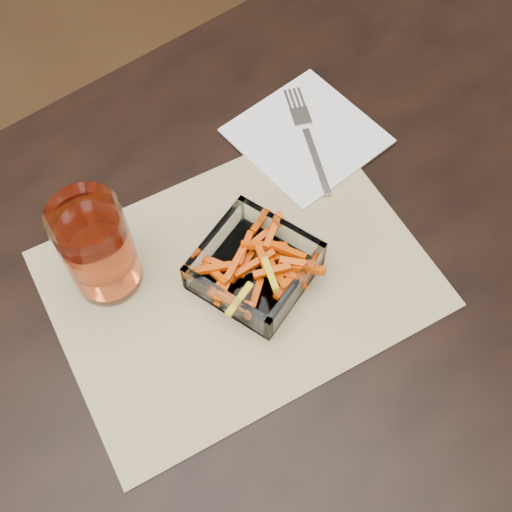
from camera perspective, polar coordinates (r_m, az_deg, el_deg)
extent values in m
plane|color=#331E0F|center=(1.49, -3.76, -19.45)|extent=(4.50, 4.50, 0.00)
cube|color=black|center=(0.77, -6.95, -10.62)|extent=(1.60, 0.90, 0.03)
cylinder|color=black|center=(1.49, 9.94, 12.43)|extent=(0.06, 0.06, 0.72)
cube|color=tan|center=(0.80, -1.50, -2.03)|extent=(0.50, 0.40, 0.00)
cube|color=white|center=(0.79, -0.13, -1.60)|extent=(0.16, 0.16, 0.01)
cube|color=white|center=(0.79, -3.67, 1.19)|extent=(0.12, 0.05, 0.05)
cube|color=white|center=(0.76, 3.55, -3.09)|extent=(0.12, 0.05, 0.05)
cube|color=white|center=(0.76, -2.64, -4.20)|extent=(0.05, 0.12, 0.05)
cube|color=white|center=(0.80, 2.22, 2.20)|extent=(0.05, 0.12, 0.05)
cylinder|color=white|center=(0.76, -13.92, 0.70)|extent=(0.08, 0.08, 0.15)
cylinder|color=#B9421A|center=(0.77, -13.67, 0.11)|extent=(0.07, 0.07, 0.10)
cube|color=white|center=(0.92, 4.52, 10.63)|extent=(0.19, 0.19, 0.00)
cube|color=silver|center=(0.89, 5.38, 8.41)|extent=(0.06, 0.11, 0.00)
cube|color=silver|center=(0.94, 4.00, 12.28)|extent=(0.04, 0.04, 0.00)
cube|color=silver|center=(0.96, 2.83, 13.71)|extent=(0.02, 0.03, 0.00)
cube|color=silver|center=(0.96, 3.24, 13.77)|extent=(0.02, 0.03, 0.00)
cube|color=silver|center=(0.96, 3.65, 13.84)|extent=(0.02, 0.03, 0.00)
cube|color=silver|center=(0.96, 4.05, 13.90)|extent=(0.02, 0.03, 0.00)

